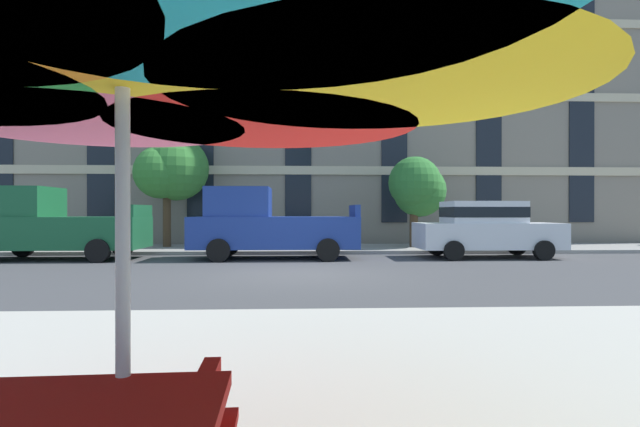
% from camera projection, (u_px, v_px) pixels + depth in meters
% --- Properties ---
extents(ground_plane, '(120.00, 120.00, 0.00)m').
position_uv_depth(ground_plane, '(297.00, 274.00, 10.99)').
color(ground_plane, '#424244').
extents(sidewalk_far, '(56.00, 3.60, 0.12)m').
position_uv_depth(sidewalk_far, '(298.00, 249.00, 17.78)').
color(sidewalk_far, gray).
rests_on(sidewalk_far, ground).
extents(apartment_building, '(36.74, 12.08, 19.20)m').
position_uv_depth(apartment_building, '(298.00, 63.00, 25.93)').
color(apartment_building, gray).
rests_on(apartment_building, ground).
extents(pickup_green, '(5.10, 2.12, 2.20)m').
position_uv_depth(pickup_green, '(50.00, 226.00, 14.36)').
color(pickup_green, '#195933').
rests_on(pickup_green, ground).
extents(pickup_blue, '(5.10, 2.12, 2.20)m').
position_uv_depth(pickup_blue, '(267.00, 225.00, 14.64)').
color(pickup_blue, navy).
rests_on(pickup_blue, ground).
extents(sedan_white, '(4.40, 1.98, 1.78)m').
position_uv_depth(sedan_white, '(485.00, 228.00, 14.94)').
color(sedan_white, silver).
rests_on(sedan_white, ground).
extents(street_tree_left, '(2.73, 2.61, 4.38)m').
position_uv_depth(street_tree_left, '(171.00, 170.00, 18.12)').
color(street_tree_left, '#4C3823').
rests_on(street_tree_left, ground).
extents(street_tree_middle, '(2.23, 2.31, 3.53)m').
position_uv_depth(street_tree_middle, '(417.00, 187.00, 17.97)').
color(street_tree_middle, '#4C3823').
rests_on(street_tree_middle, ground).
extents(patio_umbrella, '(3.94, 3.66, 2.47)m').
position_uv_depth(patio_umbrella, '(122.00, 35.00, 1.96)').
color(patio_umbrella, silver).
rests_on(patio_umbrella, ground).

